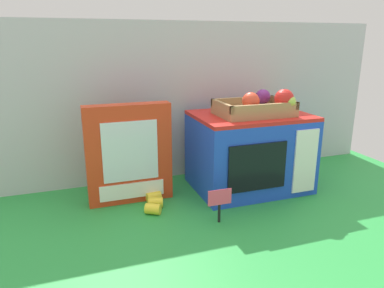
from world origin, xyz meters
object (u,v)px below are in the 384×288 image
Objects in this scene: cookie_set_box at (129,154)px; food_groups_crate at (261,106)px; loose_toy_banana at (154,202)px; toy_microwave at (249,151)px; price_sign at (220,201)px.

food_groups_crate is at bearing -6.98° from cookie_set_box.
loose_toy_banana is at bearing -176.31° from food_groups_crate.
cookie_set_box reaches higher than loose_toy_banana.
toy_microwave is at bearing -3.48° from cookie_set_box.
food_groups_crate is 0.36m from price_sign.
toy_microwave reaches higher than loose_toy_banana.
loose_toy_banana is at bearing 134.85° from price_sign.
toy_microwave reaches higher than price_sign.
price_sign is at bearing -134.17° from toy_microwave.
loose_toy_banana is at bearing -171.67° from toy_microwave.
food_groups_crate reaches higher than loose_toy_banana.
price_sign is 0.78× the size of loose_toy_banana.
price_sign is at bearing -45.15° from loose_toy_banana.
food_groups_crate is at bearing 39.11° from price_sign.
loose_toy_banana is (-0.15, 0.15, -0.05)m from price_sign.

